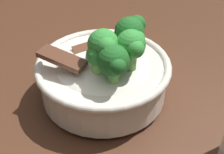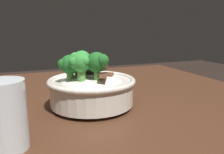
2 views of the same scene
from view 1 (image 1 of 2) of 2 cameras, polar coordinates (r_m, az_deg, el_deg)
The scene contains 1 object.
rice_bowl at distance 0.48m, azimuth -1.81°, elevation 0.84°, with size 0.21×0.21×0.14m.
Camera 1 is at (0.30, -0.10, 1.13)m, focal length 49.54 mm.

